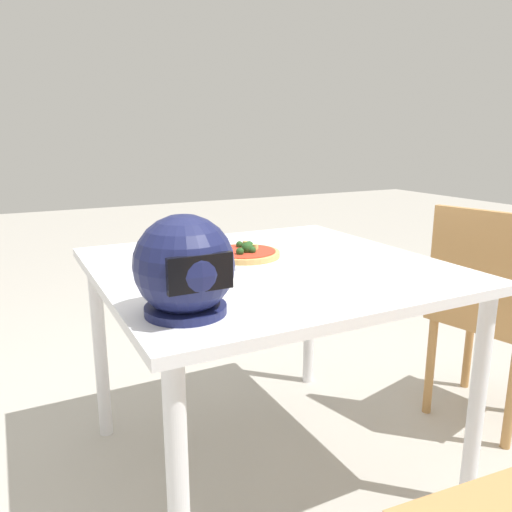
{
  "coord_description": "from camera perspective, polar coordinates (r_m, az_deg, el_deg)",
  "views": [
    {
      "loc": [
        0.76,
        1.39,
        1.17
      ],
      "look_at": [
        0.02,
        -0.04,
        0.78
      ],
      "focal_mm": 35.11,
      "sensor_mm": 36.0,
      "label": 1
    }
  ],
  "objects": [
    {
      "name": "pizza",
      "position": [
        1.68,
        -1.32,
        0.35
      ],
      "size": [
        0.24,
        0.24,
        0.05
      ],
      "color": "tan",
      "rests_on": "pizza_plate"
    },
    {
      "name": "dining_table",
      "position": [
        1.66,
        1.38,
        -3.58
      ],
      "size": [
        1.08,
        1.06,
        0.76
      ],
      "color": "white",
      "rests_on": "ground"
    },
    {
      "name": "ground_plane",
      "position": [
        1.97,
        1.26,
        -22.66
      ],
      "size": [
        14.0,
        14.0,
        0.0
      ],
      "primitive_type": "plane",
      "color": "#B2ADA3"
    },
    {
      "name": "motorcycle_helmet",
      "position": [
        1.17,
        -8.15,
        -1.29
      ],
      "size": [
        0.24,
        0.24,
        0.24
      ],
      "color": "#191E4C",
      "rests_on": "dining_table"
    },
    {
      "name": "chair_side",
      "position": [
        2.18,
        24.66,
        -5.25
      ],
      "size": [
        0.48,
        0.48,
        0.9
      ],
      "color": "#B7844C",
      "rests_on": "ground"
    },
    {
      "name": "pizza_plate",
      "position": [
        1.69,
        -1.36,
        -0.27
      ],
      "size": [
        0.29,
        0.29,
        0.01
      ],
      "primitive_type": "cylinder",
      "color": "white",
      "rests_on": "dining_table"
    }
  ]
}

